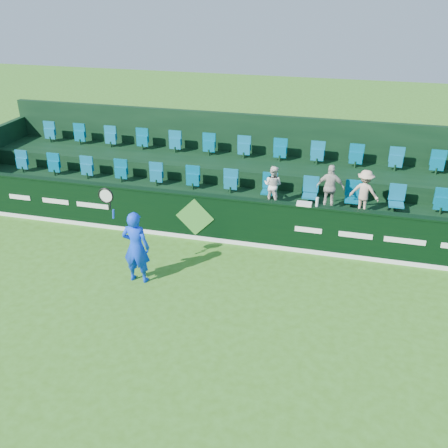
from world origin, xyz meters
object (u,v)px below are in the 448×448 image
(spectator_left, at_px, (273,185))
(spectator_right, at_px, (364,192))
(towel, at_px, (304,204))
(drinks_bottle, at_px, (317,202))
(spectator_middle, at_px, (330,188))
(tennis_player, at_px, (136,247))

(spectator_left, distance_m, spectator_right, 2.50)
(spectator_right, xyz_separation_m, towel, (-1.50, -1.12, -0.04))
(spectator_left, xyz_separation_m, spectator_right, (2.50, 0.00, 0.05))
(towel, bearing_deg, drinks_bottle, 0.00)
(spectator_middle, xyz_separation_m, spectator_right, (0.91, 0.00, -0.03))
(tennis_player, height_order, towel, tennis_player)
(spectator_middle, relative_size, drinks_bottle, 5.40)
(spectator_left, xyz_separation_m, towel, (1.00, -1.12, 0.02))
(tennis_player, distance_m, spectator_left, 4.46)
(towel, bearing_deg, tennis_player, -146.21)
(spectator_right, bearing_deg, drinks_bottle, 57.60)
(towel, bearing_deg, spectator_middle, 62.45)
(spectator_left, xyz_separation_m, spectator_middle, (1.59, 0.00, 0.09))
(tennis_player, distance_m, spectator_middle, 5.56)
(tennis_player, xyz_separation_m, drinks_bottle, (3.97, 2.44, 0.55))
(spectator_left, bearing_deg, drinks_bottle, 156.16)
(spectator_middle, xyz_separation_m, drinks_bottle, (-0.26, -1.12, 0.02))
(spectator_left, height_order, spectator_middle, spectator_middle)
(spectator_left, height_order, spectator_right, spectator_right)
(tennis_player, bearing_deg, spectator_right, 34.70)
(tennis_player, height_order, spectator_middle, tennis_player)
(spectator_right, bearing_deg, towel, 50.78)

